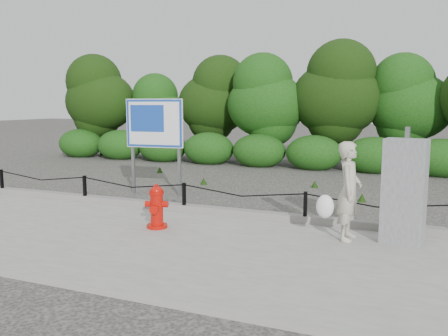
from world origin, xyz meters
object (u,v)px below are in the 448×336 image
(fire_hydrant, at_px, (157,207))
(utility_cabinet, at_px, (404,192))
(pedestrian, at_px, (347,192))
(advertising_sign, at_px, (154,128))

(fire_hydrant, xyz_separation_m, utility_cabinet, (4.07, 0.67, 0.46))
(pedestrian, bearing_deg, advertising_sign, 66.41)
(pedestrian, height_order, advertising_sign, advertising_sign)
(fire_hydrant, bearing_deg, pedestrian, -5.76)
(fire_hydrant, height_order, utility_cabinet, utility_cabinet)
(utility_cabinet, bearing_deg, advertising_sign, 168.31)
(utility_cabinet, bearing_deg, fire_hydrant, -160.93)
(pedestrian, xyz_separation_m, utility_cabinet, (0.85, 0.11, 0.05))
(pedestrian, bearing_deg, utility_cabinet, -80.71)
(utility_cabinet, xyz_separation_m, advertising_sign, (-5.86, 2.30, 0.77))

